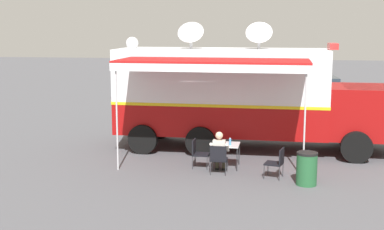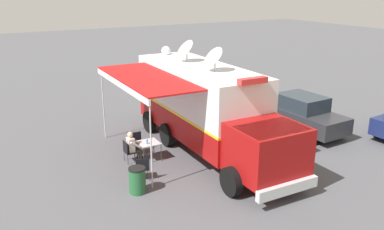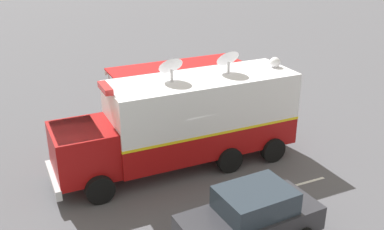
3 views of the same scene
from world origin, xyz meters
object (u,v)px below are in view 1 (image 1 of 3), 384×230
Objects in this scene: command_truck at (243,94)px; folding_table at (226,146)px; folding_chair_at_table at (219,157)px; seated_responder at (219,151)px; trash_bin at (307,169)px; folding_chair_spare_by_truck at (277,161)px; water_bottle at (230,142)px; car_far_corner at (319,94)px; folding_chair_beside_table at (198,151)px; car_behind_truck at (256,103)px.

command_truck reaches higher than folding_table.
folding_chair_at_table is 0.70× the size of seated_responder.
folding_chair_spare_by_truck is at bearing -122.76° from trash_bin.
car_far_corner is at bearing 162.81° from water_bottle.
seated_responder is at bearing -100.73° from folding_chair_spare_by_truck.
folding_chair_beside_table is (2.65, -1.19, -1.43)m from command_truck.
water_bottle reaches higher than folding_table.
seated_responder reaches higher than folding_chair_at_table.
water_bottle is 0.59m from seated_responder.
water_bottle is 0.26× the size of folding_chair_at_table.
water_bottle is 0.26× the size of folding_chair_beside_table.
folding_chair_beside_table is (0.04, -0.98, -0.32)m from water_bottle.
seated_responder reaches higher than trash_bin.
car_far_corner reaches higher than water_bottle.
car_far_corner reaches higher than folding_table.
command_truck is at bearing 171.51° from folding_chair_at_table.
water_bottle reaches higher than trash_bin.
folding_table is 2.74m from trash_bin.
command_truck is at bearing 171.06° from seated_responder.
water_bottle is (0.12, 0.13, 0.16)m from folding_table.
water_bottle is 0.26× the size of folding_chair_spare_by_truck.
folding_chair_at_table is 1.00× the size of folding_chair_spare_by_truck.
folding_chair_beside_table is at bearing -10.71° from car_behind_truck.
folding_chair_at_table is 8.49m from car_behind_truck.
water_bottle is at bearing -4.73° from command_truck.
seated_responder is at bearing -29.03° from water_bottle.
trash_bin is (1.31, 2.20, -0.38)m from water_bottle.
seated_responder is at bearing -108.49° from trash_bin.
trash_bin is at bearing 75.56° from folding_chair_at_table.
car_far_corner is (-11.59, 3.59, 0.05)m from water_bottle.
folding_table is (2.48, -0.34, -1.27)m from command_truck.
water_bottle is 0.05× the size of car_behind_truck.
folding_table is 1.81m from folding_chair_spare_by_truck.
folding_table is 0.19× the size of car_far_corner.
command_truck is 2.84m from water_bottle.
folding_chair_beside_table is (-0.63, -0.70, 0.00)m from folding_chair_at_table.
folding_chair_beside_table is 7.96m from car_behind_truck.
trash_bin is 12.99m from car_far_corner.
seated_responder is (0.61, -0.14, -0.02)m from folding_table.
water_bottle is at bearing 150.97° from seated_responder.
car_far_corner is at bearing 162.05° from folding_table.
seated_responder reaches higher than folding_chair_spare_by_truck.
command_truck is 42.56× the size of water_bottle.
folding_table is 0.24m from water_bottle.
command_truck is at bearing -153.16° from trash_bin.
car_behind_truck is at bearing 176.33° from water_bottle.
command_truck is 3.24m from folding_chair_beside_table.
seated_responder is 12.68m from car_far_corner.
seated_responder is (-0.19, 0.00, 0.14)m from folding_chair_at_table.
car_behind_truck reaches higher than folding_chair_beside_table.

